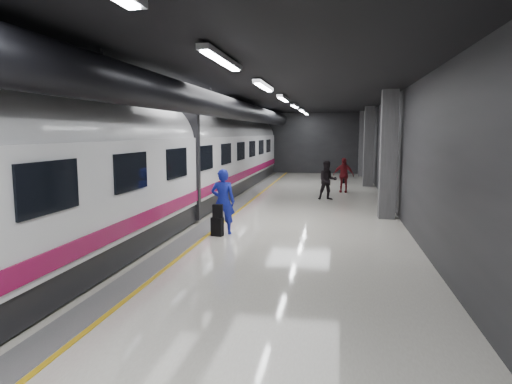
{
  "coord_description": "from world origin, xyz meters",
  "views": [
    {
      "loc": [
        2.76,
        -14.58,
        3.02
      ],
      "look_at": [
        0.49,
        -1.68,
        1.31
      ],
      "focal_mm": 32.0,
      "sensor_mm": 36.0,
      "label": 1
    }
  ],
  "objects": [
    {
      "name": "suitcase_main",
      "position": [
        -0.65,
        -1.81,
        0.28
      ],
      "size": [
        0.38,
        0.28,
        0.55
      ],
      "primitive_type": "cube",
      "rotation": [
        0.0,
        0.0,
        -0.21
      ],
      "color": "black",
      "rests_on": "ground"
    },
    {
      "name": "train",
      "position": [
        -3.25,
        -0.0,
        2.07
      ],
      "size": [
        3.05,
        38.0,
        4.05
      ],
      "color": "black",
      "rests_on": "ground"
    },
    {
      "name": "suitcase_far",
      "position": [
        3.26,
        13.23,
        0.24
      ],
      "size": [
        0.34,
        0.23,
        0.49
      ],
      "primitive_type": "cube",
      "rotation": [
        0.0,
        0.0,
        0.04
      ],
      "color": "black",
      "rests_on": "ground"
    },
    {
      "name": "ground",
      "position": [
        0.0,
        0.0,
        0.0
      ],
      "size": [
        40.0,
        40.0,
        0.0
      ],
      "primitive_type": "plane",
      "color": "silver",
      "rests_on": "ground"
    },
    {
      "name": "traveler_far_a",
      "position": [
        2.39,
        6.16,
        0.89
      ],
      "size": [
        0.98,
        0.84,
        1.77
      ],
      "primitive_type": "imported",
      "rotation": [
        0.0,
        0.0,
        0.21
      ],
      "color": "black",
      "rests_on": "ground"
    },
    {
      "name": "platform_hall",
      "position": [
        -0.29,
        0.96,
        3.54
      ],
      "size": [
        10.02,
        40.02,
        4.51
      ],
      "color": "black",
      "rests_on": "ground"
    },
    {
      "name": "shoulder_bag",
      "position": [
        -0.63,
        -1.83,
        0.75
      ],
      "size": [
        0.29,
        0.16,
        0.39
      ],
      "primitive_type": "cube",
      "rotation": [
        0.0,
        0.0,
        0.01
      ],
      "color": "black",
      "rests_on": "suitcase_main"
    },
    {
      "name": "traveler_far_b",
      "position": [
        3.14,
        9.01,
        0.88
      ],
      "size": [
        1.07,
        0.53,
        1.76
      ],
      "primitive_type": "imported",
      "rotation": [
        0.0,
        0.0,
        -0.1
      ],
      "color": "maroon",
      "rests_on": "ground"
    },
    {
      "name": "traveler_main",
      "position": [
        -0.55,
        -1.49,
        0.98
      ],
      "size": [
        0.76,
        0.54,
        1.96
      ],
      "primitive_type": "imported",
      "rotation": [
        0.0,
        0.0,
        3.24
      ],
      "color": "#1B27CD",
      "rests_on": "ground"
    }
  ]
}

